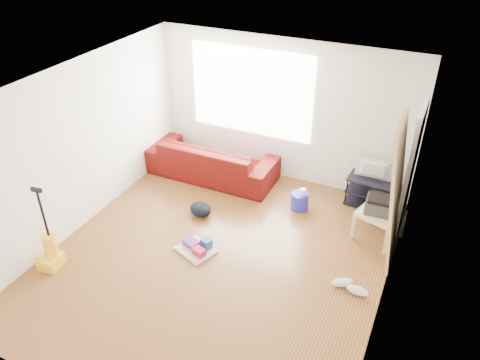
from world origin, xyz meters
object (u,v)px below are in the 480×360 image
at_px(side_table, 380,216).
at_px(backpack, 201,214).
at_px(bucket, 299,208).
at_px(cleaning_tray, 197,248).
at_px(vacuum, 50,252).
at_px(tv_stand, 369,192).
at_px(sofa, 213,176).

bearing_deg(side_table, backpack, -167.22).
xyz_separation_m(bucket, cleaning_tray, (-0.99, -1.64, 0.06)).
distance_m(bucket, vacuum, 3.82).
bearing_deg(side_table, bucket, 170.04).
relative_size(tv_stand, side_table, 1.04).
bearing_deg(vacuum, cleaning_tray, 24.86).
relative_size(sofa, cleaning_tray, 3.69).
bearing_deg(vacuum, bucket, 37.28).
distance_m(side_table, backpack, 2.77).
relative_size(bucket, backpack, 0.77).
distance_m(sofa, backpack, 1.20).
bearing_deg(side_table, sofa, 170.06).
xyz_separation_m(sofa, cleaning_tray, (0.77, -1.94, 0.06)).
bearing_deg(backpack, vacuum, -106.41).
height_order(sofa, backpack, sofa).
xyz_separation_m(bucket, backpack, (-1.38, -0.83, 0.00)).
bearing_deg(backpack, bucket, 48.65).
height_order(side_table, vacuum, vacuum).
bearing_deg(backpack, side_table, 30.28).
height_order(sofa, vacuum, vacuum).
distance_m(tv_stand, bucket, 1.18).
distance_m(sofa, side_table, 3.12).
xyz_separation_m(side_table, vacuum, (-3.95, -2.51, -0.17)).
bearing_deg(bucket, tv_stand, 30.21).
xyz_separation_m(tv_stand, backpack, (-2.37, -1.41, -0.26)).
bearing_deg(vacuum, backpack, 47.52).
bearing_deg(backpack, tv_stand, 48.25).
bearing_deg(sofa, vacuum, 73.48).
relative_size(side_table, vacuum, 0.58).
xyz_separation_m(side_table, backpack, (-2.67, -0.61, -0.40)).
bearing_deg(tv_stand, backpack, -145.12).
xyz_separation_m(sofa, vacuum, (-0.90, -3.05, 0.23)).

